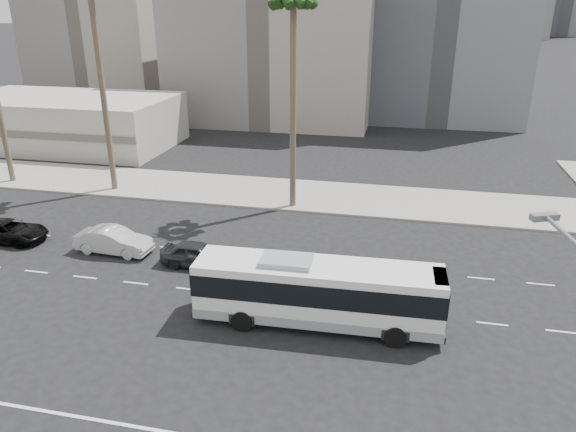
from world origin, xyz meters
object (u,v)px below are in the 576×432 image
(palm_near, at_px, (293,2))
(car_b, at_px, (114,241))
(city_bus, at_px, (318,291))
(car_c, at_px, (9,231))
(car_a, at_px, (198,254))

(palm_near, bearing_deg, car_b, -132.15)
(city_bus, bearing_deg, car_c, 164.22)
(city_bus, xyz_separation_m, car_a, (-7.52, 4.28, -0.98))
(city_bus, distance_m, car_a, 8.71)
(car_a, height_order, car_c, car_a)
(car_a, bearing_deg, palm_near, -16.84)
(car_a, height_order, car_b, car_b)
(city_bus, bearing_deg, car_a, 148.42)
(car_a, xyz_separation_m, car_c, (-12.77, 0.72, -0.05))
(car_b, distance_m, car_c, 7.24)
(car_c, xyz_separation_m, palm_near, (16.05, 9.60, 13.26))
(car_a, relative_size, palm_near, 0.27)
(car_a, bearing_deg, car_b, 84.65)
(car_b, height_order, palm_near, palm_near)
(car_a, bearing_deg, car_c, 87.55)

